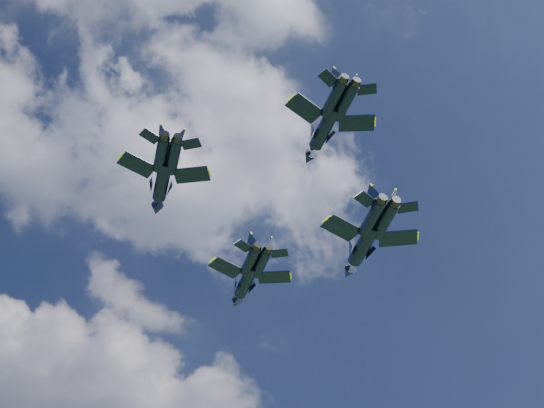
{
  "coord_description": "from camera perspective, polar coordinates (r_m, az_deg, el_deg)",
  "views": [
    {
      "loc": [
        -8.83,
        -64.45,
        3.08
      ],
      "look_at": [
        1.98,
        -2.93,
        63.72
      ],
      "focal_mm": 45.0,
      "sensor_mm": 36.0,
      "label": 1
    }
  ],
  "objects": [
    {
      "name": "jet_lead",
      "position": [
        100.89,
        -2.25,
        -6.57
      ],
      "size": [
        12.43,
        16.2,
        3.84
      ],
      "rotation": [
        0.0,
        0.0,
        0.14
      ],
      "color": "black"
    },
    {
      "name": "jet_left",
      "position": [
        85.09,
        -9.2,
        1.75
      ],
      "size": [
        11.43,
        14.67,
        3.51
      ],
      "rotation": [
        0.0,
        0.0,
        0.08
      ],
      "color": "black"
    },
    {
      "name": "jet_right",
      "position": [
        91.58,
        7.57,
        -3.51
      ],
      "size": [
        13.5,
        17.35,
        4.14
      ],
      "rotation": [
        0.0,
        0.0,
        0.09
      ],
      "color": "black"
    },
    {
      "name": "jet_slot",
      "position": [
        77.25,
        4.31,
        6.2
      ],
      "size": [
        10.58,
        13.87,
        3.28
      ],
      "rotation": [
        0.0,
        0.0,
        0.16
      ],
      "color": "black"
    }
  ]
}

